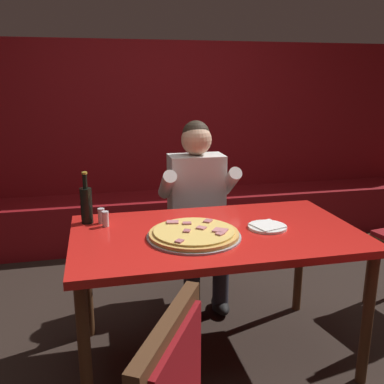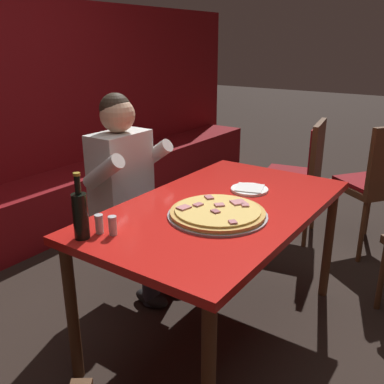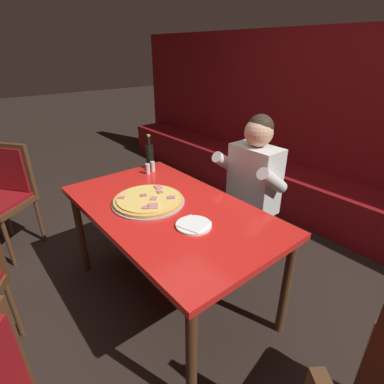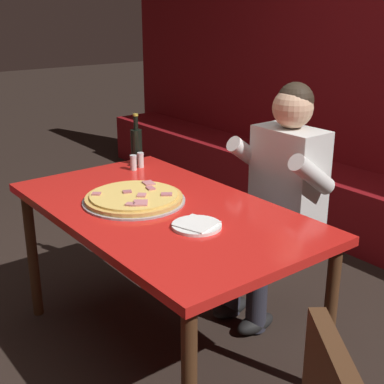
% 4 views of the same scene
% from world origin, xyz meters
% --- Properties ---
extents(ground_plane, '(24.00, 24.00, 0.00)m').
position_xyz_m(ground_plane, '(0.00, 0.00, 0.00)').
color(ground_plane, black).
extents(booth_wall_panel, '(6.80, 0.16, 1.90)m').
position_xyz_m(booth_wall_panel, '(0.00, 2.18, 0.95)').
color(booth_wall_panel, maroon).
rests_on(booth_wall_panel, ground_plane).
extents(booth_bench, '(6.46, 0.48, 0.46)m').
position_xyz_m(booth_bench, '(0.00, 1.86, 0.23)').
color(booth_bench, maroon).
rests_on(booth_bench, ground_plane).
extents(main_dining_table, '(1.51, 0.87, 0.76)m').
position_xyz_m(main_dining_table, '(0.00, 0.00, 0.69)').
color(main_dining_table, '#4C2D19').
rests_on(main_dining_table, ground_plane).
extents(pizza, '(0.48, 0.48, 0.05)m').
position_xyz_m(pizza, '(-0.14, -0.06, 0.78)').
color(pizza, '#9E9EA3').
rests_on(pizza, main_dining_table).
extents(plate_white_paper, '(0.21, 0.21, 0.02)m').
position_xyz_m(plate_white_paper, '(0.28, -0.02, 0.77)').
color(plate_white_paper, white).
rests_on(plate_white_paper, main_dining_table).
extents(beer_bottle, '(0.07, 0.07, 0.29)m').
position_xyz_m(beer_bottle, '(-0.67, 0.29, 0.88)').
color(beer_bottle, black).
rests_on(beer_bottle, main_dining_table).
extents(shaker_parmesan, '(0.04, 0.04, 0.09)m').
position_xyz_m(shaker_parmesan, '(-0.57, 0.20, 0.80)').
color(shaker_parmesan, silver).
rests_on(shaker_parmesan, main_dining_table).
extents(shaker_red_pepper_flakes, '(0.04, 0.04, 0.09)m').
position_xyz_m(shaker_red_pepper_flakes, '(-0.59, 0.26, 0.80)').
color(shaker_red_pepper_flakes, silver).
rests_on(shaker_red_pepper_flakes, main_dining_table).
extents(diner_seated_blue_shirt, '(0.53, 0.53, 1.27)m').
position_xyz_m(diner_seated_blue_shirt, '(0.07, 0.68, 0.71)').
color(diner_seated_blue_shirt, black).
rests_on(diner_seated_blue_shirt, ground_plane).
extents(dining_chair_side_aisle, '(0.62, 0.62, 0.96)m').
position_xyz_m(dining_chair_side_aisle, '(-1.46, -0.73, 0.56)').
color(dining_chair_side_aisle, '#4C2D19').
rests_on(dining_chair_side_aisle, ground_plane).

